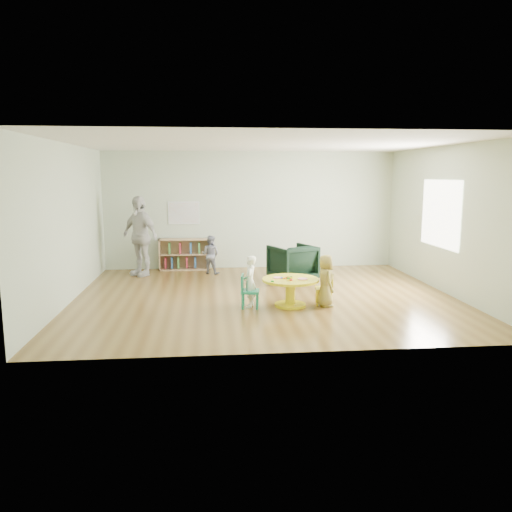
{
  "coord_description": "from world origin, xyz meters",
  "views": [
    {
      "loc": [
        -1.04,
        -9.03,
        2.25
      ],
      "look_at": [
        -0.19,
        -0.3,
        0.82
      ],
      "focal_mm": 35.0,
      "sensor_mm": 36.0,
      "label": 1
    }
  ],
  "objects_px": {
    "armchair": "(293,263)",
    "child_left": "(250,282)",
    "activity_table": "(290,287)",
    "bookshelf": "(184,254)",
    "kid_chair_right": "(326,288)",
    "child_right": "(326,281)",
    "toddler": "(210,255)",
    "adult_caretaker": "(140,236)",
    "kid_chair_left": "(248,290)"
  },
  "relations": [
    {
      "from": "armchair",
      "to": "child_left",
      "type": "xyz_separation_m",
      "value": [
        -1.09,
        -2.03,
        0.05
      ]
    },
    {
      "from": "kid_chair_right",
      "to": "child_right",
      "type": "distance_m",
      "value": 0.21
    },
    {
      "from": "activity_table",
      "to": "bookshelf",
      "type": "xyz_separation_m",
      "value": [
        -1.98,
        3.58,
        0.03
      ]
    },
    {
      "from": "activity_table",
      "to": "armchair",
      "type": "xyz_separation_m",
      "value": [
        0.39,
        2.05,
        0.05
      ]
    },
    {
      "from": "child_left",
      "to": "adult_caretaker",
      "type": "xyz_separation_m",
      "value": [
        -2.23,
        2.96,
        0.45
      ]
    },
    {
      "from": "armchair",
      "to": "toddler",
      "type": "relative_size",
      "value": 0.97
    },
    {
      "from": "bookshelf",
      "to": "armchair",
      "type": "distance_m",
      "value": 2.82
    },
    {
      "from": "child_left",
      "to": "adult_caretaker",
      "type": "relative_size",
      "value": 0.5
    },
    {
      "from": "activity_table",
      "to": "child_right",
      "type": "relative_size",
      "value": 1.08
    },
    {
      "from": "armchair",
      "to": "child_left",
      "type": "height_order",
      "value": "child_left"
    },
    {
      "from": "bookshelf",
      "to": "child_left",
      "type": "relative_size",
      "value": 1.35
    },
    {
      "from": "activity_table",
      "to": "bookshelf",
      "type": "distance_m",
      "value": 4.09
    },
    {
      "from": "toddler",
      "to": "kid_chair_right",
      "type": "bearing_deg",
      "value": 147.97
    },
    {
      "from": "child_left",
      "to": "toddler",
      "type": "xyz_separation_m",
      "value": [
        -0.66,
        2.99,
        -0.0
      ]
    },
    {
      "from": "child_left",
      "to": "adult_caretaker",
      "type": "bearing_deg",
      "value": -132.12
    },
    {
      "from": "activity_table",
      "to": "bookshelf",
      "type": "relative_size",
      "value": 0.81
    },
    {
      "from": "kid_chair_left",
      "to": "child_left",
      "type": "xyz_separation_m",
      "value": [
        0.05,
        0.05,
        0.14
      ]
    },
    {
      "from": "armchair",
      "to": "kid_chair_right",
      "type": "bearing_deg",
      "value": 74.26
    },
    {
      "from": "kid_chair_left",
      "to": "toddler",
      "type": "distance_m",
      "value": 3.11
    },
    {
      "from": "bookshelf",
      "to": "child_left",
      "type": "height_order",
      "value": "child_left"
    },
    {
      "from": "activity_table",
      "to": "child_right",
      "type": "xyz_separation_m",
      "value": [
        0.6,
        -0.07,
        0.12
      ]
    },
    {
      "from": "activity_table",
      "to": "toddler",
      "type": "bearing_deg",
      "value": 114.21
    },
    {
      "from": "activity_table",
      "to": "armchair",
      "type": "distance_m",
      "value": 2.09
    },
    {
      "from": "child_left",
      "to": "toddler",
      "type": "distance_m",
      "value": 3.06
    },
    {
      "from": "kid_chair_left",
      "to": "adult_caretaker",
      "type": "distance_m",
      "value": 3.77
    },
    {
      "from": "bookshelf",
      "to": "toddler",
      "type": "relative_size",
      "value": 1.36
    },
    {
      "from": "kid_chair_right",
      "to": "armchair",
      "type": "bearing_deg",
      "value": 15.24
    },
    {
      "from": "armchair",
      "to": "toddler",
      "type": "height_order",
      "value": "toddler"
    },
    {
      "from": "armchair",
      "to": "kid_chair_left",
      "type": "bearing_deg",
      "value": 38.34
    },
    {
      "from": "kid_chair_right",
      "to": "adult_caretaker",
      "type": "relative_size",
      "value": 0.31
    },
    {
      "from": "armchair",
      "to": "adult_caretaker",
      "type": "relative_size",
      "value": 0.48
    },
    {
      "from": "toddler",
      "to": "armchair",
      "type": "bearing_deg",
      "value": 174.98
    },
    {
      "from": "child_right",
      "to": "toddler",
      "type": "distance_m",
      "value": 3.64
    },
    {
      "from": "adult_caretaker",
      "to": "kid_chair_left",
      "type": "bearing_deg",
      "value": -12.37
    },
    {
      "from": "kid_chair_right",
      "to": "bookshelf",
      "type": "relative_size",
      "value": 0.46
    },
    {
      "from": "bookshelf",
      "to": "toddler",
      "type": "bearing_deg",
      "value": -42.49
    },
    {
      "from": "bookshelf",
      "to": "adult_caretaker",
      "type": "bearing_deg",
      "value": -147.58
    },
    {
      "from": "kid_chair_left",
      "to": "child_right",
      "type": "distance_m",
      "value": 1.35
    },
    {
      "from": "activity_table",
      "to": "kid_chair_left",
      "type": "bearing_deg",
      "value": -177.6
    },
    {
      "from": "activity_table",
      "to": "kid_chair_right",
      "type": "height_order",
      "value": "kid_chair_right"
    },
    {
      "from": "kid_chair_right",
      "to": "activity_table",
      "type": "bearing_deg",
      "value": 103.32
    },
    {
      "from": "armchair",
      "to": "child_left",
      "type": "distance_m",
      "value": 2.31
    },
    {
      "from": "kid_chair_right",
      "to": "toddler",
      "type": "height_order",
      "value": "toddler"
    },
    {
      "from": "kid_chair_right",
      "to": "child_left",
      "type": "height_order",
      "value": "child_left"
    },
    {
      "from": "activity_table",
      "to": "child_right",
      "type": "height_order",
      "value": "child_right"
    },
    {
      "from": "child_left",
      "to": "child_right",
      "type": "relative_size",
      "value": 0.98
    },
    {
      "from": "bookshelf",
      "to": "child_right",
      "type": "xyz_separation_m",
      "value": [
        2.58,
        -3.65,
        0.09
      ]
    },
    {
      "from": "child_right",
      "to": "toddler",
      "type": "bearing_deg",
      "value": 25.15
    },
    {
      "from": "child_right",
      "to": "toddler",
      "type": "xyz_separation_m",
      "value": [
        -1.95,
        3.08,
        -0.01
      ]
    },
    {
      "from": "kid_chair_right",
      "to": "adult_caretaker",
      "type": "bearing_deg",
      "value": 58.57
    }
  ]
}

